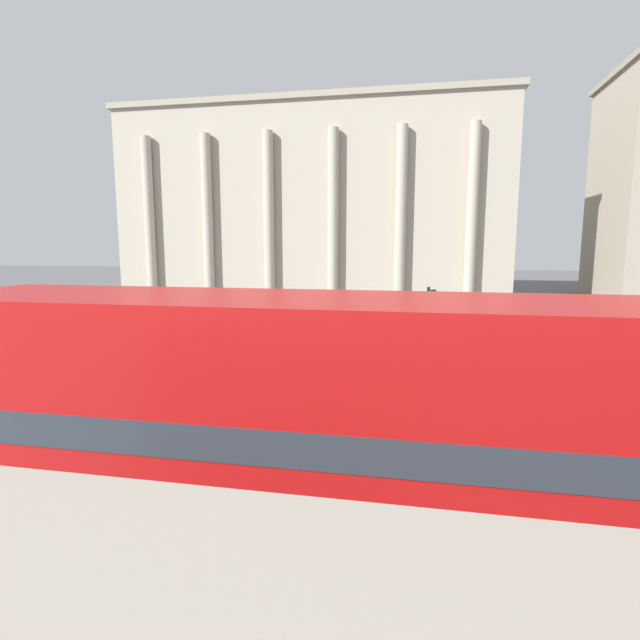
{
  "coord_description": "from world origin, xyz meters",
  "views": [
    {
      "loc": [
        -1.15,
        -2.48,
        4.96
      ],
      "look_at": [
        -4.64,
        15.18,
        2.23
      ],
      "focal_mm": 28.0,
      "sensor_mm": 36.0,
      "label": 1
    }
  ],
  "objects_px": {
    "double_decker_bus": "(295,430)",
    "plaza_building_left": "(316,205)",
    "traffic_light_near": "(538,356)",
    "car_silver": "(286,325)",
    "pedestrian_olive": "(557,308)",
    "traffic_light_mid": "(430,319)",
    "pedestrian_white": "(327,349)"
  },
  "relations": [
    {
      "from": "traffic_light_near",
      "to": "pedestrian_olive",
      "type": "bearing_deg",
      "value": 74.62
    },
    {
      "from": "double_decker_bus",
      "to": "plaza_building_left",
      "type": "height_order",
      "value": "plaza_building_left"
    },
    {
      "from": "double_decker_bus",
      "to": "pedestrian_olive",
      "type": "height_order",
      "value": "double_decker_bus"
    },
    {
      "from": "pedestrian_olive",
      "to": "double_decker_bus",
      "type": "bearing_deg",
      "value": -81.09
    },
    {
      "from": "plaza_building_left",
      "to": "traffic_light_near",
      "type": "height_order",
      "value": "plaza_building_left"
    },
    {
      "from": "pedestrian_olive",
      "to": "car_silver",
      "type": "bearing_deg",
      "value": -123.33
    },
    {
      "from": "traffic_light_mid",
      "to": "car_silver",
      "type": "height_order",
      "value": "traffic_light_mid"
    },
    {
      "from": "car_silver",
      "to": "pedestrian_olive",
      "type": "distance_m",
      "value": 17.23
    },
    {
      "from": "traffic_light_near",
      "to": "car_silver",
      "type": "height_order",
      "value": "traffic_light_near"
    },
    {
      "from": "traffic_light_near",
      "to": "pedestrian_white",
      "type": "xyz_separation_m",
      "value": [
        -6.32,
        5.49,
        -1.22
      ]
    },
    {
      "from": "traffic_light_near",
      "to": "pedestrian_olive",
      "type": "relative_size",
      "value": 1.92
    },
    {
      "from": "double_decker_bus",
      "to": "traffic_light_mid",
      "type": "xyz_separation_m",
      "value": [
        2.1,
        11.99,
        -0.11
      ]
    },
    {
      "from": "car_silver",
      "to": "double_decker_bus",
      "type": "bearing_deg",
      "value": 79.6
    },
    {
      "from": "traffic_light_mid",
      "to": "pedestrian_white",
      "type": "height_order",
      "value": "traffic_light_mid"
    },
    {
      "from": "traffic_light_mid",
      "to": "pedestrian_olive",
      "type": "distance_m",
      "value": 16.67
    },
    {
      "from": "traffic_light_mid",
      "to": "traffic_light_near",
      "type": "bearing_deg",
      "value": -66.2
    },
    {
      "from": "traffic_light_near",
      "to": "traffic_light_mid",
      "type": "bearing_deg",
      "value": 113.8
    },
    {
      "from": "plaza_building_left",
      "to": "car_silver",
      "type": "height_order",
      "value": "plaza_building_left"
    },
    {
      "from": "double_decker_bus",
      "to": "car_silver",
      "type": "height_order",
      "value": "double_decker_bus"
    },
    {
      "from": "traffic_light_mid",
      "to": "pedestrian_olive",
      "type": "bearing_deg",
      "value": 60.94
    },
    {
      "from": "traffic_light_mid",
      "to": "double_decker_bus",
      "type": "bearing_deg",
      "value": -99.93
    },
    {
      "from": "car_silver",
      "to": "pedestrian_olive",
      "type": "bearing_deg",
      "value": -179.14
    },
    {
      "from": "double_decker_bus",
      "to": "traffic_light_near",
      "type": "distance_m",
      "value": 7.81
    },
    {
      "from": "car_silver",
      "to": "pedestrian_olive",
      "type": "height_order",
      "value": "pedestrian_olive"
    },
    {
      "from": "plaza_building_left",
      "to": "pedestrian_olive",
      "type": "distance_m",
      "value": 25.52
    },
    {
      "from": "traffic_light_near",
      "to": "plaza_building_left",
      "type": "bearing_deg",
      "value": 109.88
    },
    {
      "from": "double_decker_bus",
      "to": "plaza_building_left",
      "type": "xyz_separation_m",
      "value": [
        -8.38,
        42.24,
        6.39
      ]
    },
    {
      "from": "traffic_light_near",
      "to": "double_decker_bus",
      "type": "bearing_deg",
      "value": -126.18
    },
    {
      "from": "pedestrian_olive",
      "to": "pedestrian_white",
      "type": "bearing_deg",
      "value": -99.0
    },
    {
      "from": "double_decker_bus",
      "to": "plaza_building_left",
      "type": "distance_m",
      "value": 43.54
    },
    {
      "from": "plaza_building_left",
      "to": "pedestrian_olive",
      "type": "relative_size",
      "value": 20.35
    },
    {
      "from": "double_decker_bus",
      "to": "plaza_building_left",
      "type": "relative_size",
      "value": 0.29
    }
  ]
}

